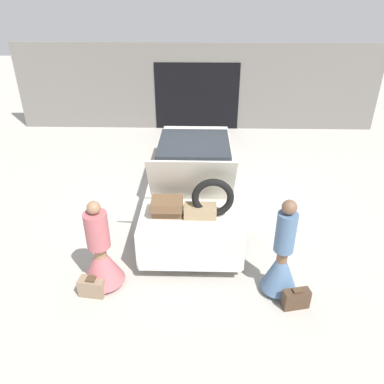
% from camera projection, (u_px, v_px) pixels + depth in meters
% --- Properties ---
extents(ground_plane, '(40.00, 40.00, 0.00)m').
position_uv_depth(ground_plane, '(194.00, 199.00, 8.70)').
color(ground_plane, '#ADA89E').
extents(garage_wall_back, '(12.00, 0.14, 2.80)m').
position_uv_depth(garage_wall_back, '(197.00, 87.00, 12.43)').
color(garage_wall_back, slate).
rests_on(garage_wall_back, ground_plane).
extents(car, '(1.83, 5.42, 1.87)m').
position_uv_depth(car, '(194.00, 176.00, 8.40)').
color(car, silver).
rests_on(car, ground_plane).
extents(person_left, '(0.70, 0.70, 1.57)m').
position_uv_depth(person_left, '(101.00, 257.00, 6.00)').
color(person_left, '#997051').
rests_on(person_left, ground_plane).
extents(person_right, '(0.58, 0.58, 1.70)m').
position_uv_depth(person_right, '(281.00, 261.00, 5.81)').
color(person_right, brown).
rests_on(person_right, ground_plane).
extents(suitcase_beside_left_person, '(0.43, 0.27, 0.33)m').
position_uv_depth(suitcase_beside_left_person, '(92.00, 287.00, 5.97)').
color(suitcase_beside_left_person, '#8C7259').
rests_on(suitcase_beside_left_person, ground_plane).
extents(suitcase_beside_right_person, '(0.43, 0.25, 0.35)m').
position_uv_depth(suitcase_beside_right_person, '(296.00, 299.00, 5.72)').
color(suitcase_beside_right_person, '#473323').
rests_on(suitcase_beside_right_person, ground_plane).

